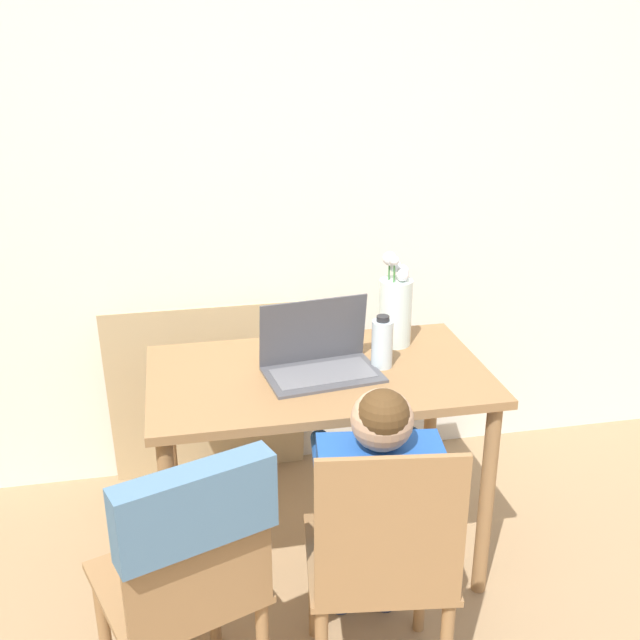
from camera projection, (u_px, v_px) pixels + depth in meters
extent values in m
cube|color=white|center=(240.00, 185.00, 2.94)|extent=(6.40, 0.05, 2.50)
cube|color=olive|center=(318.00, 376.00, 2.50)|extent=(1.13, 0.66, 0.03)
cylinder|color=olive|center=(172.00, 541.00, 2.29)|extent=(0.05, 0.05, 0.73)
cylinder|color=olive|center=(486.00, 501.00, 2.48)|extent=(0.05, 0.05, 0.73)
cylinder|color=olive|center=(170.00, 447.00, 2.80)|extent=(0.05, 0.05, 0.73)
cylinder|color=olive|center=(430.00, 420.00, 2.99)|extent=(0.05, 0.05, 0.73)
cube|color=olive|center=(377.00, 557.00, 2.12)|extent=(0.45, 0.45, 0.02)
cube|color=olive|center=(390.00, 533.00, 1.86)|extent=(0.38, 0.07, 0.44)
cylinder|color=olive|center=(421.00, 576.00, 2.37)|extent=(0.04, 0.04, 0.43)
cylinder|color=olive|center=(314.00, 581.00, 2.35)|extent=(0.04, 0.04, 0.43)
cube|color=olive|center=(176.00, 582.00, 2.02)|extent=(0.51, 0.51, 0.02)
cube|color=olive|center=(199.00, 553.00, 1.79)|extent=(0.36, 0.15, 0.44)
cylinder|color=olive|center=(213.00, 587.00, 2.32)|extent=(0.04, 0.04, 0.43)
cylinder|color=olive|center=(104.00, 630.00, 2.16)|extent=(0.04, 0.04, 0.43)
cube|color=slate|center=(196.00, 508.00, 1.74)|extent=(0.40, 0.21, 0.20)
cube|color=#1E4C9E|center=(379.00, 503.00, 2.05)|extent=(0.36, 0.22, 0.35)
sphere|color=tan|center=(382.00, 420.00, 1.95)|extent=(0.17, 0.17, 0.17)
sphere|color=#4C3319|center=(383.00, 416.00, 1.93)|extent=(0.14, 0.14, 0.14)
cylinder|color=navy|center=(396.00, 519.00, 2.24)|extent=(0.13, 0.29, 0.09)
cylinder|color=navy|center=(346.00, 521.00, 2.23)|extent=(0.13, 0.29, 0.09)
cylinder|color=navy|center=(387.00, 552.00, 2.46)|extent=(0.08, 0.08, 0.45)
cylinder|color=navy|center=(341.00, 554.00, 2.45)|extent=(0.08, 0.08, 0.45)
cylinder|color=#1E4C9E|center=(417.00, 454.00, 2.25)|extent=(0.09, 0.25, 0.06)
cylinder|color=#1E4C9E|center=(322.00, 458.00, 2.23)|extent=(0.09, 0.25, 0.06)
cube|color=#4C4C51|center=(323.00, 375.00, 2.46)|extent=(0.40, 0.28, 0.01)
cube|color=slate|center=(323.00, 373.00, 2.46)|extent=(0.35, 0.20, 0.00)
cube|color=#4C4C51|center=(313.00, 330.00, 2.51)|extent=(0.37, 0.08, 0.23)
cube|color=silver|center=(313.00, 330.00, 2.51)|extent=(0.34, 0.07, 0.20)
cylinder|color=silver|center=(395.00, 312.00, 2.67)|extent=(0.12, 0.12, 0.24)
cylinder|color=#3D7A38|center=(402.00, 301.00, 2.67)|extent=(0.01, 0.01, 0.22)
sphere|color=white|center=(403.00, 271.00, 2.63)|extent=(0.04, 0.04, 0.04)
cylinder|color=#3D7A38|center=(394.00, 298.00, 2.68)|extent=(0.01, 0.01, 0.24)
sphere|color=white|center=(395.00, 266.00, 2.64)|extent=(0.05, 0.05, 0.05)
cylinder|color=#3D7A38|center=(388.00, 295.00, 2.65)|extent=(0.01, 0.01, 0.27)
sphere|color=white|center=(390.00, 259.00, 2.60)|extent=(0.05, 0.05, 0.05)
cylinder|color=#3D7A38|center=(393.00, 298.00, 2.63)|extent=(0.01, 0.01, 0.27)
sphere|color=white|center=(395.00, 261.00, 2.58)|extent=(0.03, 0.03, 0.03)
cylinder|color=#3D7A38|center=(401.00, 305.00, 2.64)|extent=(0.01, 0.01, 0.22)
sphere|color=white|center=(403.00, 275.00, 2.60)|extent=(0.04, 0.04, 0.04)
cylinder|color=silver|center=(382.00, 344.00, 2.51)|extent=(0.07, 0.07, 0.16)
cylinder|color=#262628|center=(383.00, 319.00, 2.47)|extent=(0.04, 0.04, 0.02)
cube|color=tan|center=(209.00, 394.00, 3.12)|extent=(0.81, 0.13, 0.81)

